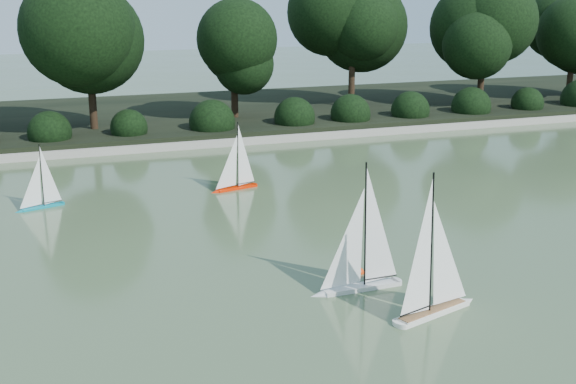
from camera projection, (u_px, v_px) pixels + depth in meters
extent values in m
plane|color=#435634|center=(384.00, 269.00, 10.27)|extent=(80.00, 80.00, 0.00)
cube|color=gray|center=(223.00, 142.00, 18.40)|extent=(40.00, 0.35, 0.18)
cube|color=black|center=(189.00, 115.00, 22.01)|extent=(40.00, 8.00, 0.30)
cylinder|color=black|center=(93.00, 109.00, 18.95)|extent=(0.20, 0.20, 1.66)
sphere|color=black|center=(87.00, 30.00, 18.40)|extent=(2.66, 2.66, 2.66)
cylinder|color=black|center=(235.00, 106.00, 20.76)|extent=(0.20, 0.20, 1.26)
sphere|color=black|center=(234.00, 50.00, 20.33)|extent=(2.10, 2.10, 2.10)
cylinder|color=black|center=(351.00, 88.00, 22.63)|extent=(0.20, 0.20, 1.73)
sphere|color=black|center=(353.00, 19.00, 22.06)|extent=(2.80, 2.80, 2.80)
cylinder|color=black|center=(480.00, 91.00, 22.96)|extent=(0.20, 0.20, 1.48)
sphere|color=black|center=(485.00, 31.00, 22.46)|extent=(2.52, 2.52, 2.52)
cylinder|color=black|center=(569.00, 85.00, 24.82)|extent=(0.20, 0.20, 1.40)
sphere|color=black|center=(575.00, 34.00, 24.36)|extent=(2.24, 2.24, 2.24)
sphere|color=black|center=(56.00, 132.00, 17.82)|extent=(1.10, 1.10, 1.10)
sphere|color=black|center=(138.00, 127.00, 18.47)|extent=(1.10, 1.10, 1.10)
sphere|color=black|center=(214.00, 123.00, 19.12)|extent=(1.10, 1.10, 1.10)
sphere|color=black|center=(285.00, 118.00, 19.77)|extent=(1.10, 1.10, 1.10)
sphere|color=black|center=(351.00, 114.00, 20.42)|extent=(1.10, 1.10, 1.10)
sphere|color=black|center=(414.00, 110.00, 21.07)|extent=(1.10, 1.10, 1.10)
sphere|color=black|center=(472.00, 107.00, 21.72)|extent=(1.10, 1.10, 1.10)
sphere|color=black|center=(528.00, 103.00, 22.37)|extent=(1.10, 1.10, 1.10)
cube|color=silver|center=(361.00, 285.00, 9.58)|extent=(1.08, 0.24, 0.11)
cone|color=silver|center=(318.00, 292.00, 9.37)|extent=(0.22, 0.22, 0.21)
cylinder|color=silver|center=(396.00, 279.00, 9.77)|extent=(0.13, 0.13, 0.11)
cylinder|color=black|center=(367.00, 221.00, 9.36)|extent=(0.02, 0.02, 1.66)
cylinder|color=black|center=(381.00, 274.00, 9.65)|extent=(0.49, 0.03, 0.02)
cube|color=silver|center=(433.00, 310.00, 8.84)|extent=(1.14, 0.54, 0.11)
cone|color=silver|center=(467.00, 297.00, 9.21)|extent=(0.28, 0.28, 0.22)
cylinder|color=silver|center=(400.00, 322.00, 8.51)|extent=(0.17, 0.17, 0.11)
cube|color=olive|center=(433.00, 305.00, 8.82)|extent=(1.03, 0.46, 0.01)
cylinder|color=black|center=(434.00, 240.00, 8.55)|extent=(0.03, 0.03, 1.74)
cylinder|color=black|center=(416.00, 307.00, 8.63)|extent=(0.50, 0.17, 0.02)
cube|color=#F42100|center=(236.00, 187.00, 14.41)|extent=(0.87, 0.38, 0.08)
cone|color=#F42100|center=(215.00, 191.00, 14.15)|extent=(0.21, 0.21, 0.17)
cylinder|color=#F42100|center=(254.00, 184.00, 14.64)|extent=(0.12, 0.12, 0.08)
cylinder|color=black|center=(237.00, 152.00, 14.25)|extent=(0.02, 0.02, 1.32)
cylinder|color=black|center=(246.00, 181.00, 14.51)|extent=(0.38, 0.11, 0.01)
cube|color=#078192|center=(42.00, 206.00, 13.16)|extent=(0.75, 0.38, 0.07)
cone|color=#078192|center=(19.00, 210.00, 12.91)|extent=(0.19, 0.19, 0.15)
cylinder|color=#078192|center=(62.00, 202.00, 13.39)|extent=(0.11, 0.11, 0.07)
cylinder|color=black|center=(41.00, 173.00, 13.02)|extent=(0.02, 0.02, 1.15)
cylinder|color=black|center=(53.00, 200.00, 13.26)|extent=(0.33, 0.12, 0.01)
sphere|color=red|center=(359.00, 273.00, 10.14)|extent=(0.16, 0.16, 0.16)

